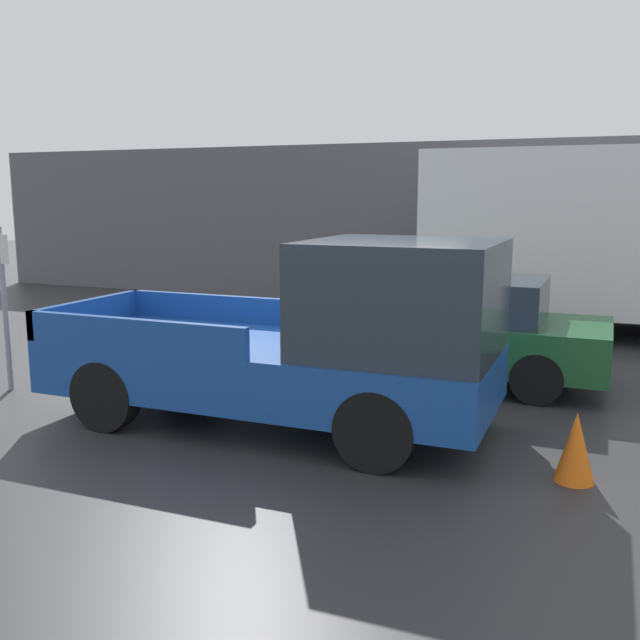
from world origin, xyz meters
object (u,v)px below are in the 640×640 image
at_px(pickup_truck, 313,343).
at_px(parking_sign, 4,299).
at_px(car, 446,327).
at_px(delivery_truck, 598,238).
at_px(traffic_cone, 576,447).

bearing_deg(pickup_truck, parking_sign, -179.78).
distance_m(car, delivery_truck, 5.00).
bearing_deg(parking_sign, car, 27.81).
bearing_deg(car, traffic_cone, -59.28).
relative_size(car, delivery_truck, 0.65).
height_order(car, parking_sign, parking_sign).
bearing_deg(car, parking_sign, -152.19).
xyz_separation_m(pickup_truck, parking_sign, (-4.60, -0.02, 0.25)).
relative_size(pickup_truck, delivery_truck, 0.73).
height_order(parking_sign, traffic_cone, parking_sign).
xyz_separation_m(pickup_truck, delivery_truck, (2.85, 7.37, 0.85)).
xyz_separation_m(parking_sign, traffic_cone, (7.50, -0.45, -0.94)).
xyz_separation_m(pickup_truck, car, (0.91, 2.89, -0.25)).
bearing_deg(traffic_cone, pickup_truck, 170.94).
bearing_deg(pickup_truck, delivery_truck, 68.86).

